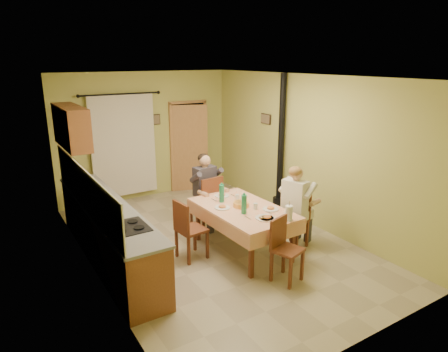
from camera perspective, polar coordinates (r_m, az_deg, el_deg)
floor at (r=6.98m, az=-1.32°, el=-9.61°), size 4.00×6.00×0.01m
room_shell at (r=6.39m, az=-1.43°, el=5.21°), size 4.04×6.04×2.82m
kitchen_run at (r=6.51m, az=-16.34°, el=-7.62°), size 0.64×3.64×1.56m
upper_cabinets at (r=7.31m, az=-21.01°, el=6.60°), size 0.35×1.40×0.70m
curtain at (r=8.89m, az=-14.13°, el=4.27°), size 1.70×0.07×2.22m
doorway at (r=9.53m, az=-4.96°, el=4.22°), size 0.96×0.32×2.15m
dining_table at (r=6.59m, az=2.66°, el=-7.61°), size 1.13×1.82×0.76m
tableware at (r=6.34m, az=3.39°, el=-4.24°), size 0.86×1.62×0.33m
chair_far at (r=7.47m, az=-2.50°, el=-5.34°), size 0.50×0.50×1.03m
chair_near at (r=5.86m, az=8.87°, el=-12.04°), size 0.47×0.47×0.93m
chair_right at (r=6.86m, az=10.04°, el=-7.68°), size 0.46×0.46×0.93m
chair_left at (r=6.42m, az=-4.74°, el=-9.22°), size 0.45×0.45×0.97m
man_far at (r=7.28m, az=-2.63°, el=-1.01°), size 0.60×0.49×1.39m
man_right at (r=6.63m, az=10.24°, el=-3.05°), size 0.56×0.64×1.39m
stove_flue at (r=8.12m, az=8.02°, el=1.76°), size 0.24×0.24×2.80m
picture_back at (r=9.14m, az=-9.69°, el=7.97°), size 0.19×0.03×0.23m
picture_right at (r=8.46m, az=5.99°, el=8.13°), size 0.03×0.31×0.21m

